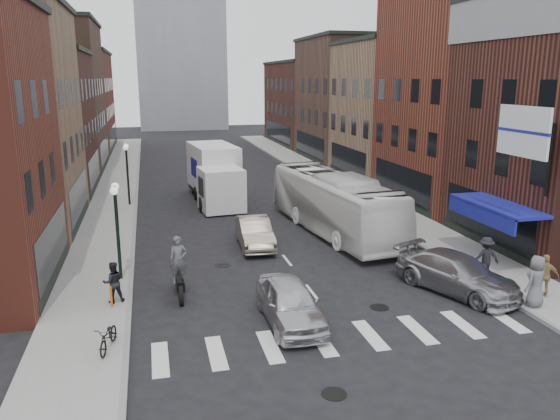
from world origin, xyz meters
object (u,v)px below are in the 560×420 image
object	(u,v)px
box_truck	(215,175)
transit_bus	(334,203)
streetlamp_far	(127,163)
curb_car	(457,274)
ped_left_solo	(113,282)
streetlamp_near	(116,214)
sedan_left_near	(290,303)
billboard_sign	(525,133)
motorcycle_rider	(179,269)
bike_rack	(112,294)
ped_right_c	(536,281)
ped_right_a	(486,257)
sedan_left_far	(254,233)
parked_bicycle	(108,337)
ped_right_b	(545,276)

from	to	relation	value
box_truck	transit_bus	size ratio (longest dim) A/B	0.76
streetlamp_far	box_truck	xyz separation A→B (m)	(5.72, 0.12, -1.04)
curb_car	ped_left_solo	distance (m)	13.24
streetlamp_near	sedan_left_near	world-z (taller)	streetlamp_near
billboard_sign	motorcycle_rider	size ratio (longest dim) A/B	1.50
bike_rack	ped_right_c	distance (m)	15.48
ped_left_solo	ped_right_a	distance (m)	14.96
transit_bus	streetlamp_near	bearing A→B (deg)	-162.02
box_truck	sedan_left_far	world-z (taller)	box_truck
motorcycle_rider	ped_left_solo	world-z (taller)	motorcycle_rider
sedan_left_far	curb_car	xyz separation A→B (m)	(6.64, -7.74, 0.03)
transit_bus	bike_rack	bearing A→B (deg)	-152.02
curb_car	box_truck	bearing A→B (deg)	88.95
box_truck	streetlamp_far	bearing A→B (deg)	175.08
sedan_left_far	billboard_sign	bearing A→B (deg)	-33.52
streetlamp_near	motorcycle_rider	distance (m)	3.67
sedan_left_near	ped_right_c	bearing A→B (deg)	-7.37
billboard_sign	transit_bus	bearing A→B (deg)	119.97
streetlamp_far	ped_right_c	size ratio (longest dim) A/B	2.15
billboard_sign	streetlamp_far	xyz separation A→B (m)	(-15.99, 17.50, -3.22)
box_truck	streetlamp_near	bearing A→B (deg)	-118.21
sedan_left_near	ped_right_a	distance (m)	9.18
bike_rack	parked_bicycle	distance (m)	3.56
ped_right_c	billboard_sign	bearing A→B (deg)	-132.24
motorcycle_rider	ped_right_c	xyz separation A→B (m)	(12.51, -4.21, -0.05)
streetlamp_far	ped_right_c	xyz separation A→B (m)	(14.80, -20.49, -1.81)
ped_right_a	ped_right_b	world-z (taller)	ped_right_a
billboard_sign	ped_right_c	distance (m)	5.97
parked_bicycle	motorcycle_rider	bearing A→B (deg)	72.08
billboard_sign	ped_right_b	world-z (taller)	billboard_sign
ped_left_solo	sedan_left_far	bearing A→B (deg)	-147.87
sedan_left_far	parked_bicycle	size ratio (longest dim) A/B	2.80
ped_right_c	transit_bus	bearing A→B (deg)	-92.59
bike_rack	parked_bicycle	world-z (taller)	parked_bicycle
bike_rack	ped_left_solo	size ratio (longest dim) A/B	0.51
transit_bus	ped_right_c	size ratio (longest dim) A/B	6.17
ped_left_solo	ped_right_c	bearing A→B (deg)	154.45
transit_bus	parked_bicycle	size ratio (longest dim) A/B	7.53
bike_rack	ped_left_solo	world-z (taller)	ped_left_solo
billboard_sign	curb_car	distance (m)	6.21
billboard_sign	ped_left_solo	xyz separation A→B (m)	(-16.12, 1.00, -5.20)
box_truck	motorcycle_rider	bearing A→B (deg)	-107.99
streetlamp_far	curb_car	bearing A→B (deg)	-54.58
curb_car	ped_right_a	size ratio (longest dim) A/B	3.00
parked_bicycle	ped_right_b	size ratio (longest dim) A/B	0.95
box_truck	ped_right_a	xyz separation A→B (m)	(9.08, -17.55, -0.85)
billboard_sign	box_truck	world-z (taller)	billboard_sign
motorcycle_rider	sedan_left_far	xyz separation A→B (m)	(4.06, 5.76, -0.43)
motorcycle_rider	transit_bus	bearing A→B (deg)	37.22
billboard_sign	streetlamp_far	bearing A→B (deg)	132.41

